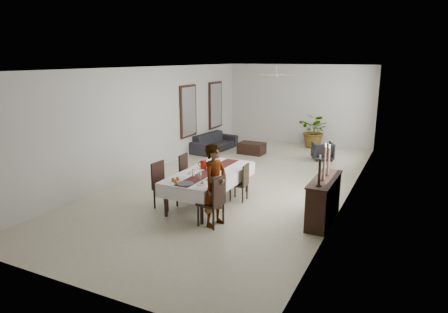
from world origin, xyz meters
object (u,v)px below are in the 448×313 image
dining_table_top (210,173)px  red_pitcher (203,165)px  woman (215,185)px  sofa (214,142)px  sideboard_body (324,201)px

dining_table_top → red_pitcher: size_ratio=12.00×
woman → sofa: size_ratio=0.80×
woman → red_pitcher: bearing=46.5°
dining_table_top → sideboard_body: size_ratio=1.61×
dining_table_top → sofa: 5.73m
dining_table_top → sofa: bearing=117.1°
dining_table_top → woman: (0.72, -1.11, 0.12)m
dining_table_top → woman: woman is taller
dining_table_top → woman: size_ratio=1.44×
sideboard_body → sofa: (-5.27, 5.04, -0.15)m
sofa → red_pitcher: bearing=-149.4°
woman → sideboard_body: woman is taller
woman → sofa: 7.05m
red_pitcher → dining_table_top: bearing=-31.6°
red_pitcher → sofa: size_ratio=0.10×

